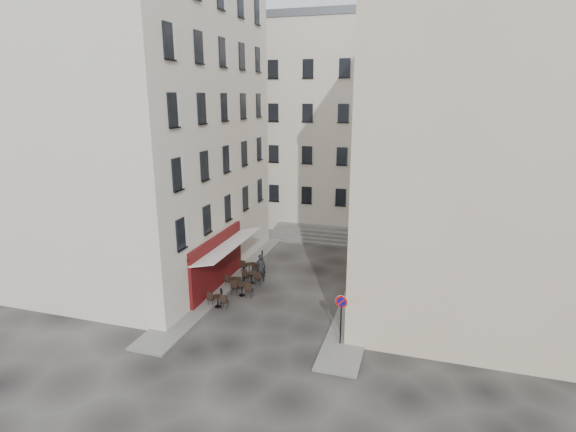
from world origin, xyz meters
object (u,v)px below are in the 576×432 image
at_px(bistro_table_a, 218,300).
at_px(bistro_table_b, 242,288).
at_px(no_parking_sign, 341,311).
at_px(pedestrian, 261,268).

bearing_deg(bistro_table_a, bistro_table_b, 67.63).
height_order(no_parking_sign, bistro_table_b, no_parking_sign).
xyz_separation_m(bistro_table_a, bistro_table_b, (0.75, 1.83, 0.05)).
xyz_separation_m(no_parking_sign, bistro_table_b, (-6.78, 3.85, -1.38)).
relative_size(no_parking_sign, pedestrian, 1.40).
height_order(bistro_table_a, pedestrian, pedestrian).
bearing_deg(no_parking_sign, bistro_table_b, 158.17).
bearing_deg(bistro_table_b, no_parking_sign, -29.59).
bearing_deg(no_parking_sign, bistro_table_a, 172.76).
xyz_separation_m(no_parking_sign, pedestrian, (-6.47, 6.27, -0.93)).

